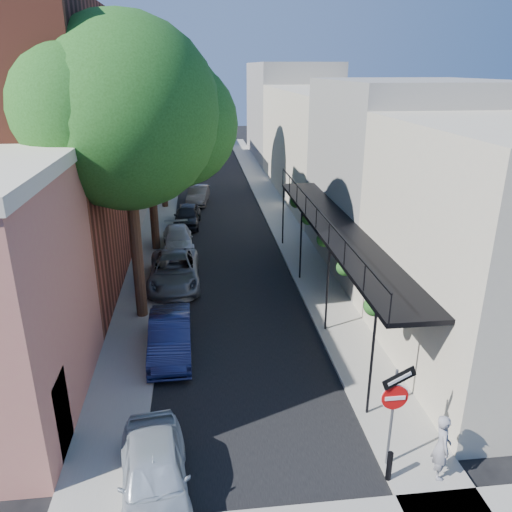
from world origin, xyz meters
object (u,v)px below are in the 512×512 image
object	(u,v)px
parked_car_a	(154,475)
parked_car_d	(178,239)
oak_far	(164,87)
parked_car_f	(198,195)
parked_car_c	(174,271)
parked_car_b	(170,337)
oak_near	(138,117)
oak_mid	(155,119)
parked_car_e	(187,216)
pedestrian	(442,446)
bollard	(389,466)
sign_post	(394,401)

from	to	relation	value
parked_car_a	parked_car_d	bearing A→B (deg)	83.32
oak_far	parked_car_f	world-z (taller)	oak_far
parked_car_a	parked_car_c	bearing A→B (deg)	83.32
parked_car_b	oak_near	bearing A→B (deg)	103.63
parked_car_b	parked_car_d	distance (m)	11.05
oak_mid	parked_car_e	bearing A→B (deg)	72.98
oak_far	pedestrian	world-z (taller)	oak_far
bollard	oak_mid	world-z (taller)	oak_mid
oak_far	parked_car_a	world-z (taller)	oak_far
oak_mid	pedestrian	bearing A→B (deg)	-66.56
sign_post	parked_car_b	world-z (taller)	sign_post
oak_near	parked_car_e	bearing A→B (deg)	84.23
parked_car_b	parked_car_d	xyz separation A→B (m)	(-0.08, 11.05, -0.10)
bollard	parked_car_e	distance (m)	22.50
parked_car_f	oak_mid	bearing A→B (deg)	-94.40
oak_mid	oak_near	bearing A→B (deg)	-89.63
bollard	oak_near	size ratio (longest dim) A/B	0.07
oak_near	oak_far	bearing A→B (deg)	89.96
oak_mid	parked_car_b	bearing A→B (deg)	-85.39
parked_car_c	oak_mid	bearing A→B (deg)	98.52
parked_car_f	parked_car_e	bearing A→B (deg)	-90.27
parked_car_a	bollard	bearing A→B (deg)	-8.82
sign_post	oak_near	xyz separation A→B (m)	(-6.53, 9.29, 5.84)
oak_mid	parked_car_a	world-z (taller)	oak_mid
pedestrian	parked_car_c	bearing A→B (deg)	39.38
parked_car_c	parked_car_d	distance (m)	5.03
bollard	parked_car_c	bearing A→B (deg)	113.96
parked_car_f	pedestrian	distance (m)	28.06
parked_car_c	pedestrian	size ratio (longest dim) A/B	2.88
parked_car_c	parked_car_e	bearing A→B (deg)	86.62
oak_near	pedestrian	world-z (taller)	oak_near
parked_car_b	sign_post	bearing A→B (deg)	-48.41
parked_car_e	parked_car_f	size ratio (longest dim) A/B	1.01
parked_car_a	pedestrian	bearing A→B (deg)	-8.42
oak_far	pedestrian	bearing A→B (deg)	-74.11
oak_far	parked_car_a	bearing A→B (deg)	-88.37
parked_car_f	parked_car_c	bearing A→B (deg)	-87.31
parked_car_d	parked_car_a	bearing A→B (deg)	-94.33
parked_car_c	parked_car_b	bearing A→B (deg)	-89.79
pedestrian	oak_far	bearing A→B (deg)	26.69
parked_car_a	parked_car_c	xyz separation A→B (m)	(0.00, 12.39, 0.02)
oak_mid	parked_car_f	xyz separation A→B (m)	(2.02, 9.75, -6.41)
bollard	parked_car_a	bearing A→B (deg)	177.86
sign_post	parked_car_e	distance (m)	22.12
bollard	oak_mid	distance (m)	19.96
parked_car_c	pedestrian	distance (m)	14.36
parked_car_f	sign_post	bearing A→B (deg)	-73.12
oak_near	parked_car_f	world-z (taller)	oak_near
bollard	parked_car_c	size ratio (longest dim) A/B	0.16
bollard	parked_car_a	distance (m)	5.61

